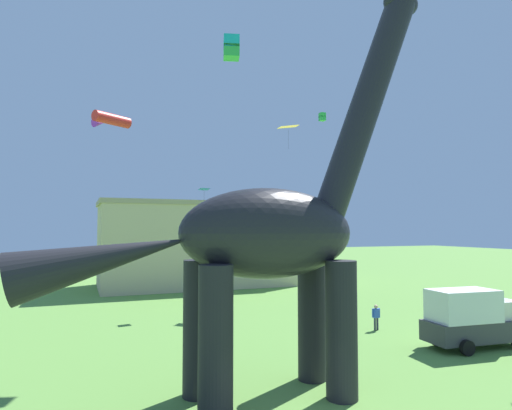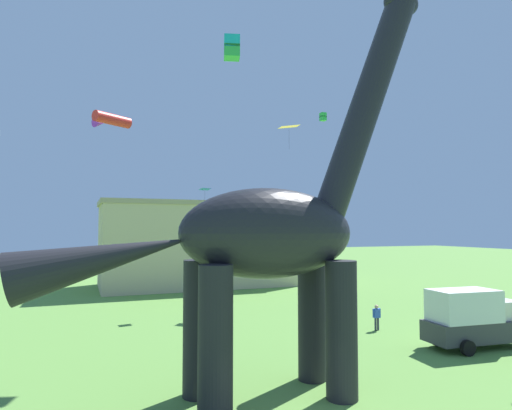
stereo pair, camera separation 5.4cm
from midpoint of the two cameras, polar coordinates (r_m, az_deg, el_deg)
dinosaur_sculpture at (r=17.36m, az=1.38°, el=-3.67°), size 16.84×3.57×17.60m
parked_box_truck at (r=27.70m, az=26.22°, el=-12.94°), size 5.77×2.61×3.20m
person_strolling_adult at (r=27.26m, az=-4.87°, el=-14.98°), size 0.56×0.25×1.50m
person_watching_child at (r=30.19m, az=15.25°, el=-13.57°), size 0.61×0.27×1.63m
kite_apex at (r=39.49m, az=8.55°, el=11.23°), size 0.50×0.50×0.69m
kite_far_right at (r=36.01m, az=-6.78°, el=2.04°), size 0.97×0.80×1.06m
kite_far_left at (r=29.10m, az=-3.27°, el=19.69°), size 1.19×1.19×1.37m
kite_trailing at (r=22.23m, az=-18.57°, el=10.40°), size 1.85×1.94×0.55m
kite_high_right at (r=40.22m, az=4.17°, el=10.08°), size 2.14×2.13×2.29m
background_building_block at (r=51.54m, az=-7.64°, el=-5.00°), size 21.96×10.52×9.53m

